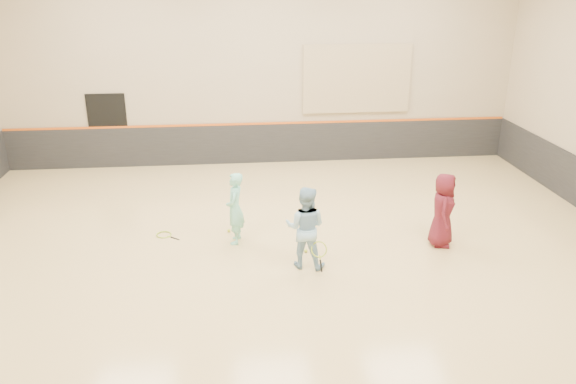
{
  "coord_description": "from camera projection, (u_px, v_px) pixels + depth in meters",
  "views": [
    {
      "loc": [
        -0.9,
        -10.36,
        5.31
      ],
      "look_at": [
        0.19,
        0.4,
        1.15
      ],
      "focal_mm": 35.0,
      "sensor_mm": 36.0,
      "label": 1
    }
  ],
  "objects": [
    {
      "name": "ball_in_hand",
      "position": [
        449.0,
        204.0,
        11.52
      ],
      "size": [
        0.07,
        0.07,
        0.07
      ],
      "primitive_type": "sphere",
      "color": "#B4D030",
      "rests_on": "young_man"
    },
    {
      "name": "young_man",
      "position": [
        443.0,
        210.0,
        11.63
      ],
      "size": [
        0.71,
        0.89,
        1.58
      ],
      "primitive_type": "imported",
      "rotation": [
        0.0,
        0.0,
        1.26
      ],
      "color": "#571420",
      "rests_on": "floor"
    },
    {
      "name": "instructor",
      "position": [
        305.0,
        227.0,
        10.74
      ],
      "size": [
        0.95,
        0.84,
        1.64
      ],
      "primitive_type": "imported",
      "rotation": [
        0.0,
        0.0,
        2.83
      ],
      "color": "#8FBDDD",
      "rests_on": "floor"
    },
    {
      "name": "ball_under_racket",
      "position": [
        306.0,
        251.0,
        11.54
      ],
      "size": [
        0.07,
        0.07,
        0.07
      ],
      "primitive_type": "sphere",
      "color": "#C9DD33",
      "rests_on": "floor"
    },
    {
      "name": "spare_racket",
      "position": [
        164.0,
        234.0,
        12.31
      ],
      "size": [
        0.75,
        0.75,
        0.07
      ],
      "primitive_type": null,
      "color": "#91B928",
      "rests_on": "floor"
    },
    {
      "name": "accent_stripe",
      "position": [
        263.0,
        124.0,
        16.71
      ],
      "size": [
        14.9,
        0.03,
        0.06
      ],
      "primitive_type": "cube",
      "color": "#D85914",
      "rests_on": "wall_back"
    },
    {
      "name": "room",
      "position": [
        281.0,
        215.0,
        11.32
      ],
      "size": [
        15.04,
        12.04,
        6.22
      ],
      "color": "tan",
      "rests_on": "ground"
    },
    {
      "name": "girl",
      "position": [
        235.0,
        208.0,
        11.74
      ],
      "size": [
        0.45,
        0.61,
        1.55
      ],
      "primitive_type": "imported",
      "rotation": [
        0.0,
        0.0,
        -1.71
      ],
      "color": "#7FDDC7",
      "rests_on": "floor"
    },
    {
      "name": "wainscot_back",
      "position": [
        263.0,
        143.0,
        16.94
      ],
      "size": [
        14.9,
        0.04,
        1.2
      ],
      "primitive_type": "cube",
      "color": "#232326",
      "rests_on": "floor"
    },
    {
      "name": "doorway",
      "position": [
        109.0,
        131.0,
        16.35
      ],
      "size": [
        1.1,
        0.05,
        2.2
      ],
      "primitive_type": "cube",
      "color": "black",
      "rests_on": "floor"
    },
    {
      "name": "held_racket",
      "position": [
        319.0,
        249.0,
        10.62
      ],
      "size": [
        0.4,
        0.4,
        0.62
      ],
      "primitive_type": null,
      "color": "#A7C62B",
      "rests_on": "instructor"
    },
    {
      "name": "ball_beside_spare",
      "position": [
        229.0,
        231.0,
        12.46
      ],
      "size": [
        0.07,
        0.07,
        0.07
      ],
      "primitive_type": "sphere",
      "color": "#C9D531",
      "rests_on": "floor"
    },
    {
      "name": "acoustic_panel",
      "position": [
        357.0,
        79.0,
        16.5
      ],
      "size": [
        3.2,
        0.08,
        2.0
      ],
      "primitive_type": "cube",
      "color": "tan",
      "rests_on": "wall_back"
    }
  ]
}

